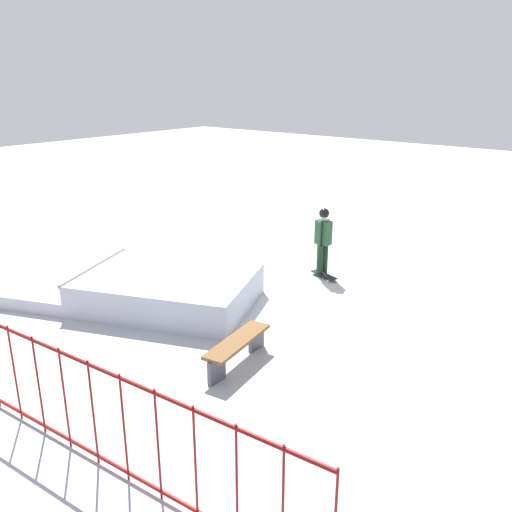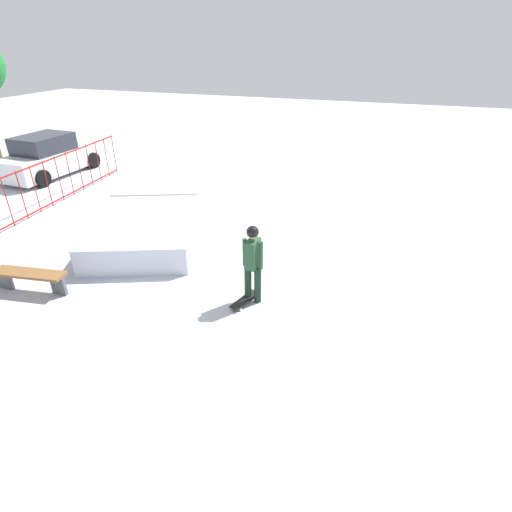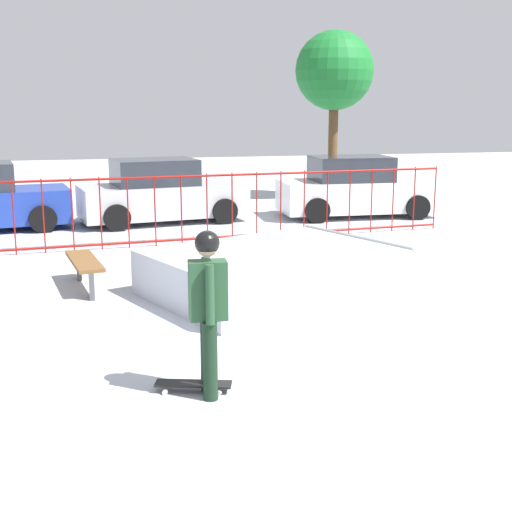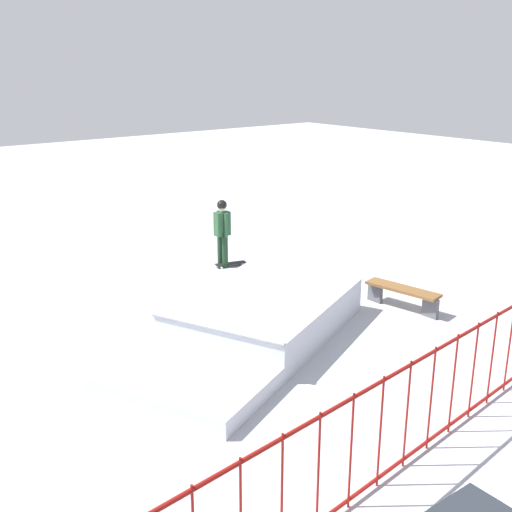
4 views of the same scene
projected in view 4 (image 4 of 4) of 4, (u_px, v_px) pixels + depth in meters
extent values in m
plane|color=#B2B7C1|center=(250.00, 303.00, 13.38)|extent=(60.00, 60.00, 0.00)
cube|color=silver|center=(265.00, 312.00, 12.00)|extent=(4.32, 3.78, 0.70)
cube|color=silver|center=(185.00, 381.00, 9.80)|extent=(2.66, 3.09, 0.30)
cylinder|color=gray|center=(215.00, 329.00, 10.39)|extent=(1.07, 2.43, 0.08)
cylinder|color=black|center=(220.00, 250.00, 15.77)|extent=(0.15, 0.15, 0.82)
cylinder|color=black|center=(225.00, 252.00, 15.60)|extent=(0.15, 0.15, 0.82)
cube|color=#264C2D|center=(222.00, 224.00, 15.47)|extent=(0.39, 0.24, 0.60)
cylinder|color=#264C2D|center=(218.00, 222.00, 15.60)|extent=(0.09, 0.09, 0.60)
cylinder|color=#264C2D|center=(226.00, 225.00, 15.33)|extent=(0.09, 0.09, 0.60)
sphere|color=tan|center=(222.00, 206.00, 15.33)|extent=(0.22, 0.22, 0.22)
sphere|color=black|center=(222.00, 205.00, 15.33)|extent=(0.25, 0.25, 0.25)
cube|color=black|center=(231.00, 263.00, 15.77)|extent=(0.82, 0.42, 0.02)
cylinder|color=silver|center=(239.00, 263.00, 15.99)|extent=(0.06, 0.04, 0.06)
cylinder|color=silver|center=(243.00, 265.00, 15.78)|extent=(0.06, 0.04, 0.06)
cylinder|color=silver|center=(219.00, 265.00, 15.78)|extent=(0.06, 0.04, 0.06)
cylinder|color=silver|center=(222.00, 268.00, 15.58)|extent=(0.06, 0.04, 0.06)
cylinder|color=maroon|center=(488.00, 320.00, 8.84)|extent=(11.76, 1.03, 0.05)
cylinder|color=maroon|center=(478.00, 404.00, 9.25)|extent=(11.76, 1.03, 0.05)
cylinder|color=maroon|center=(509.00, 347.00, 9.61)|extent=(0.03, 0.03, 1.50)
cylinder|color=maroon|center=(492.00, 359.00, 9.24)|extent=(0.03, 0.03, 1.50)
cylinder|color=maroon|center=(473.00, 371.00, 8.87)|extent=(0.03, 0.03, 1.50)
cylinder|color=maroon|center=(453.00, 384.00, 8.50)|extent=(0.03, 0.03, 1.50)
cylinder|color=maroon|center=(431.00, 399.00, 8.13)|extent=(0.03, 0.03, 1.50)
cylinder|color=maroon|center=(407.00, 415.00, 7.76)|extent=(0.03, 0.03, 1.50)
cylinder|color=maroon|center=(380.00, 433.00, 7.39)|extent=(0.03, 0.03, 1.50)
cylinder|color=maroon|center=(351.00, 452.00, 7.02)|extent=(0.03, 0.03, 1.50)
cylinder|color=maroon|center=(318.00, 474.00, 6.65)|extent=(0.03, 0.03, 1.50)
cylinder|color=maroon|center=(282.00, 498.00, 6.29)|extent=(0.03, 0.03, 1.50)
cube|color=brown|center=(403.00, 289.00, 12.93)|extent=(0.65, 1.64, 0.06)
cube|color=#4C4C51|center=(375.00, 292.00, 13.42)|extent=(0.08, 0.36, 0.42)
cube|color=#4C4C51|center=(430.00, 308.00, 12.59)|extent=(0.08, 0.36, 0.42)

